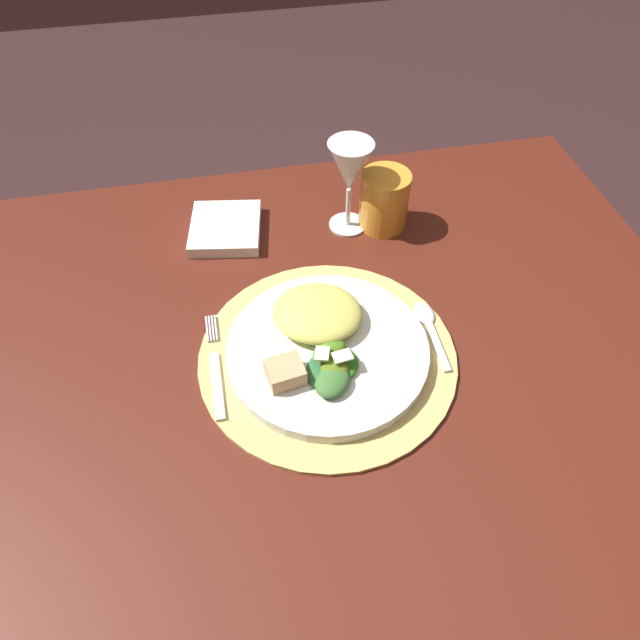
{
  "coord_description": "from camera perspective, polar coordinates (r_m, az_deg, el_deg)",
  "views": [
    {
      "loc": [
        -0.08,
        -0.48,
        1.33
      ],
      "look_at": [
        0.02,
        0.03,
        0.73
      ],
      "focal_mm": 32.55,
      "sensor_mm": 36.0,
      "label": 1
    }
  ],
  "objects": [
    {
      "name": "fork",
      "position": [
        0.77,
        -10.22,
        -4.86
      ],
      "size": [
        0.01,
        0.17,
        0.0
      ],
      "color": "silver",
      "rests_on": "placemat"
    },
    {
      "name": "salad_greens",
      "position": [
        0.73,
        1.19,
        -4.64
      ],
      "size": [
        0.07,
        0.11,
        0.03
      ],
      "color": "#50681A",
      "rests_on": "dinner_plate"
    },
    {
      "name": "dinner_plate",
      "position": [
        0.77,
        0.75,
        -3.03
      ],
      "size": [
        0.27,
        0.27,
        0.02
      ],
      "primitive_type": "cylinder",
      "color": "silver",
      "rests_on": "placemat"
    },
    {
      "name": "ground_plane",
      "position": [
        1.42,
        -0.62,
        -20.77
      ],
      "size": [
        6.0,
        6.0,
        0.0
      ],
      "primitive_type": "plane",
      "color": "#321D1E"
    },
    {
      "name": "pasta_serving",
      "position": [
        0.78,
        -0.27,
        0.71
      ],
      "size": [
        0.15,
        0.14,
        0.03
      ],
      "primitive_type": "ellipsoid",
      "rotation": [
        0.0,
        0.0,
        5.96
      ],
      "color": "#D4D15B",
      "rests_on": "dinner_plate"
    },
    {
      "name": "napkin",
      "position": [
        0.96,
        -9.27,
        8.89
      ],
      "size": [
        0.13,
        0.14,
        0.02
      ],
      "primitive_type": "cube",
      "rotation": [
        0.0,
        0.0,
        -0.17
      ],
      "color": "white",
      "rests_on": "dining_table"
    },
    {
      "name": "spoon",
      "position": [
        0.82,
        10.6,
        -0.29
      ],
      "size": [
        0.03,
        0.13,
        0.01
      ],
      "color": "silver",
      "rests_on": "placemat"
    },
    {
      "name": "amber_tumbler",
      "position": [
        0.95,
        6.33,
        11.61
      ],
      "size": [
        0.08,
        0.08,
        0.09
      ],
      "primitive_type": "cylinder",
      "color": "orange",
      "rests_on": "dining_table"
    },
    {
      "name": "dining_table",
      "position": [
        0.9,
        -0.91,
        -8.23
      ],
      "size": [
        1.13,
        0.85,
        0.71
      ],
      "color": "#4D1C12",
      "rests_on": "ground"
    },
    {
      "name": "bread_piece",
      "position": [
        0.72,
        -3.45,
        -5.17
      ],
      "size": [
        0.05,
        0.05,
        0.03
      ],
      "primitive_type": "cube",
      "rotation": [
        0.0,
        0.0,
        3.3
      ],
      "color": "tan",
      "rests_on": "dinner_plate"
    },
    {
      "name": "placemat",
      "position": [
        0.78,
        0.74,
        -3.56
      ],
      "size": [
        0.34,
        0.34,
        0.01
      ],
      "primitive_type": "cylinder",
      "color": "tan",
      "rests_on": "dining_table"
    },
    {
      "name": "wine_glass",
      "position": [
        0.9,
        2.96,
        14.52
      ],
      "size": [
        0.07,
        0.07,
        0.15
      ],
      "color": "silver",
      "rests_on": "dining_table"
    }
  ]
}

